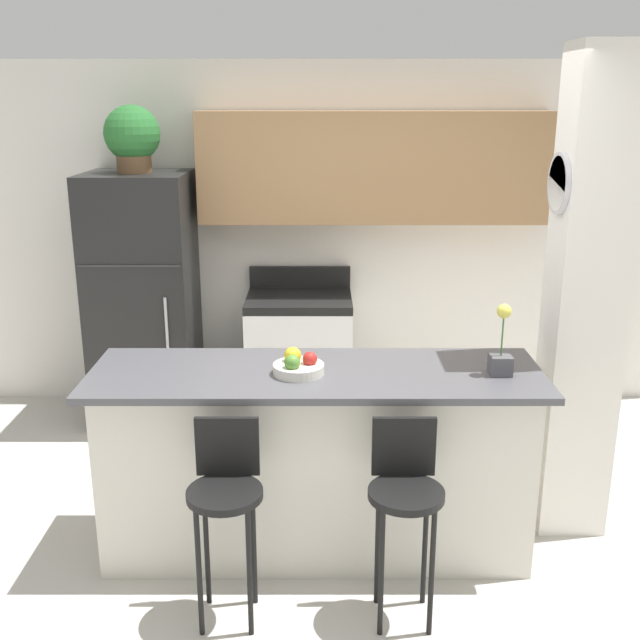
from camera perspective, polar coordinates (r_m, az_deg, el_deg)
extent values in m
plane|color=beige|center=(4.16, -0.05, -16.76)|extent=(14.00, 14.00, 0.00)
cube|color=white|center=(5.66, 0.07, 6.28)|extent=(5.60, 0.06, 2.55)
cube|color=#9E754C|center=(5.42, 4.44, 11.52)|extent=(2.49, 0.32, 0.77)
cube|color=silver|center=(5.46, -1.34, 8.72)|extent=(0.62, 0.28, 0.12)
cube|color=white|center=(4.09, 19.82, 1.25)|extent=(0.36, 0.32, 2.55)
cylinder|color=silver|center=(3.92, 18.01, 9.86)|extent=(0.02, 0.31, 0.31)
cylinder|color=white|center=(3.92, 17.93, 9.86)|extent=(0.01, 0.27, 0.27)
cube|color=silver|center=(3.92, -0.05, -10.93)|extent=(2.13, 0.59, 0.95)
cube|color=#4C4C51|center=(3.72, -0.05, -4.17)|extent=(2.25, 0.71, 0.03)
cube|color=black|center=(5.58, -12.84, -1.33)|extent=(0.71, 0.68, 1.22)
cube|color=black|center=(5.38, -13.45, 7.82)|extent=(0.71, 0.68, 0.58)
cube|color=#333333|center=(5.10, -14.11, 4.03)|extent=(0.68, 0.01, 0.01)
cylinder|color=#B2B2B7|center=(5.19, -11.27, -1.89)|extent=(0.02, 0.02, 0.67)
cube|color=white|center=(5.55, -1.32, -3.05)|extent=(0.76, 0.60, 0.85)
cube|color=black|center=(5.41, -1.35, 1.49)|extent=(0.76, 0.60, 0.06)
cube|color=black|center=(5.66, -1.28, 3.31)|extent=(0.76, 0.04, 0.16)
cube|color=black|center=(5.24, -1.41, -3.74)|extent=(0.46, 0.01, 0.27)
cylinder|color=black|center=(3.36, -7.03, -13.00)|extent=(0.34, 0.34, 0.03)
cube|color=black|center=(3.41, -6.83, -9.52)|extent=(0.29, 0.02, 0.28)
cylinder|color=black|center=(3.46, -8.96, -18.54)|extent=(0.02, 0.02, 0.62)
cylinder|color=black|center=(3.43, -5.16, -18.69)|extent=(0.02, 0.02, 0.62)
cylinder|color=black|center=(3.64, -8.40, -16.57)|extent=(0.02, 0.02, 0.62)
cylinder|color=black|center=(3.61, -4.83, -16.70)|extent=(0.02, 0.02, 0.62)
cylinder|color=black|center=(3.36, 6.83, -13.04)|extent=(0.34, 0.34, 0.03)
cube|color=black|center=(3.41, 6.65, -9.55)|extent=(0.29, 0.02, 0.28)
cylinder|color=black|center=(3.43, 4.93, -18.72)|extent=(0.02, 0.02, 0.62)
cylinder|color=black|center=(3.45, 8.74, -18.60)|extent=(0.02, 0.02, 0.62)
cylinder|color=black|center=(3.61, 4.65, -16.72)|extent=(0.02, 0.02, 0.62)
cylinder|color=black|center=(3.63, 8.23, -16.62)|extent=(0.02, 0.02, 0.62)
cylinder|color=brown|center=(5.34, -13.70, 11.49)|extent=(0.23, 0.23, 0.12)
sphere|color=#286B2D|center=(5.33, -13.85, 13.64)|extent=(0.38, 0.38, 0.38)
cube|color=#4C4C51|center=(3.76, 13.83, -3.35)|extent=(0.11, 0.11, 0.10)
cylinder|color=#386633|center=(3.72, 13.98, -1.18)|extent=(0.01, 0.01, 0.20)
sphere|color=#DBCC4C|center=(3.68, 14.11, 0.64)|extent=(0.07, 0.07, 0.07)
cylinder|color=silver|center=(3.67, -1.39, -3.75)|extent=(0.25, 0.25, 0.05)
sphere|color=red|center=(3.66, -0.52, -2.98)|extent=(0.07, 0.07, 0.07)
sphere|color=gold|center=(3.70, -1.84, -2.72)|extent=(0.09, 0.09, 0.09)
sphere|color=#4C7F2D|center=(3.61, -1.88, -3.26)|extent=(0.08, 0.08, 0.08)
cylinder|color=black|center=(5.40, -7.11, -6.40)|extent=(0.28, 0.28, 0.38)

